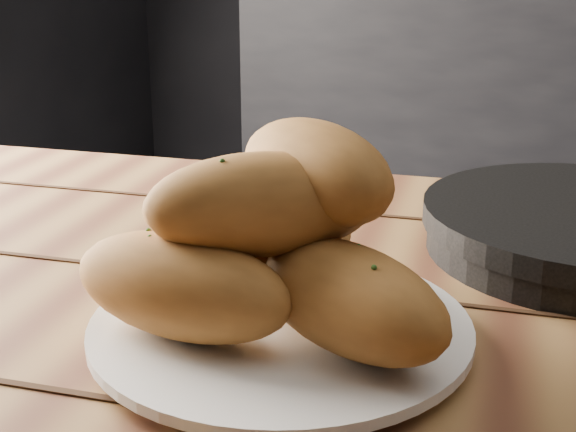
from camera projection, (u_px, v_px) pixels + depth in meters
name	position (u px, v px, depth m)	size (l,w,h in m)	color
plate	(281.00, 331.00, 0.57)	(0.27, 0.27, 0.02)	white
bread_rolls	(279.00, 241.00, 0.56)	(0.29, 0.24, 0.14)	#A3672D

